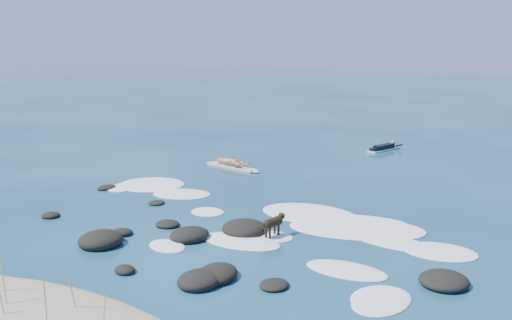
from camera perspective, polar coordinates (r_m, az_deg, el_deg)
The scene contains 6 objects.
ground at distance 17.62m, azimuth -3.16°, elevation -5.59°, with size 160.00×160.00×0.00m, color #0A2642.
reef_rocks at distance 14.87m, azimuth -4.81°, elevation -8.60°, with size 13.33×6.45×0.50m.
breaking_foam at distance 16.98m, azimuth 3.01°, elevation -6.24°, with size 13.32×7.98×0.12m.
standing_surfer_rig at distance 23.84m, azimuth -2.41°, elevation 0.76°, with size 2.96×1.08×1.70m.
paddling_surfer_rig at distance 28.42m, azimuth 12.72°, elevation 1.22°, with size 1.36×2.25×0.40m.
dog at distance 15.59m, azimuth 1.77°, elevation -6.25°, with size 0.43×1.04×0.67m.
Camera 1 is at (8.50, -14.48, 5.34)m, focal length 40.00 mm.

